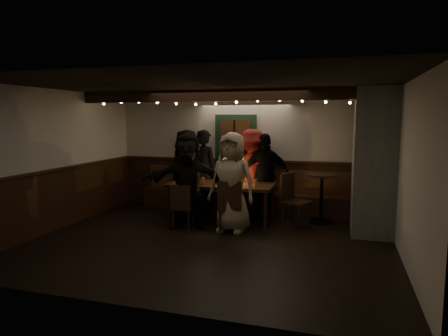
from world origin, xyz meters
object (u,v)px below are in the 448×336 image
(chair_near_left, at_px, (182,204))
(high_top, at_px, (321,192))
(chair_end, at_px, (292,196))
(person_c, at_px, (231,173))
(person_g, at_px, (232,183))
(person_a, at_px, (187,170))
(dining_table, at_px, (221,187))
(person_e, at_px, (265,175))
(person_b, at_px, (204,171))
(chair_near_right, at_px, (230,203))
(person_f, at_px, (188,181))
(person_d, at_px, (252,172))

(chair_near_left, xyz_separation_m, high_top, (2.47, 1.25, 0.14))
(chair_end, relative_size, person_c, 0.58)
(person_g, bearing_deg, person_a, 142.92)
(dining_table, height_order, chair_end, chair_end)
(person_a, relative_size, person_e, 1.04)
(dining_table, relative_size, person_c, 1.20)
(dining_table, height_order, person_c, person_c)
(chair_near_left, relative_size, person_b, 0.46)
(chair_near_right, height_order, person_g, person_g)
(person_b, relative_size, person_e, 1.04)
(dining_table, xyz_separation_m, person_c, (0.03, 0.68, 0.19))
(chair_near_right, bearing_deg, high_top, 37.88)
(person_e, xyz_separation_m, person_f, (-1.23, -1.36, 0.02))
(person_e, relative_size, person_g, 0.97)
(chair_near_left, distance_m, person_b, 1.58)
(person_d, bearing_deg, person_c, 24.50)
(chair_end, bearing_deg, person_e, 134.68)
(dining_table, relative_size, person_g, 1.17)
(chair_near_left, relative_size, high_top, 0.87)
(chair_near_left, relative_size, person_a, 0.46)
(chair_near_right, bearing_deg, person_g, 78.56)
(chair_end, bearing_deg, person_g, -144.66)
(person_g, bearing_deg, high_top, 43.55)
(person_b, bearing_deg, dining_table, 150.00)
(chair_end, xyz_separation_m, person_d, (-0.97, 0.77, 0.34))
(chair_near_right, height_order, person_f, person_f)
(chair_near_left, xyz_separation_m, person_e, (1.30, 1.49, 0.40))
(dining_table, relative_size, person_f, 1.18)
(person_f, bearing_deg, person_b, 81.94)
(chair_near_right, bearing_deg, person_c, 104.55)
(person_d, height_order, person_f, person_d)
(person_d, bearing_deg, person_e, 173.68)
(person_g, bearing_deg, person_c, 113.31)
(chair_near_left, xyz_separation_m, person_a, (-0.51, 1.55, 0.43))
(person_a, height_order, person_c, person_a)
(dining_table, bearing_deg, chair_near_left, -121.63)
(chair_near_right, height_order, person_d, person_d)
(person_a, relative_size, person_f, 1.01)
(high_top, height_order, person_d, person_d)
(high_top, relative_size, person_c, 0.55)
(dining_table, distance_m, person_e, 1.04)
(high_top, relative_size, person_b, 0.53)
(person_c, distance_m, person_f, 1.46)
(chair_near_right, relative_size, person_g, 0.53)
(person_d, relative_size, person_e, 1.05)
(person_a, distance_m, person_d, 1.49)
(high_top, bearing_deg, chair_end, -142.10)
(dining_table, distance_m, chair_near_right, 0.90)
(dining_table, relative_size, person_d, 1.15)
(dining_table, bearing_deg, person_a, 145.23)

